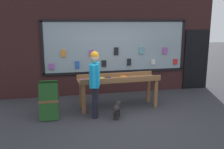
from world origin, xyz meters
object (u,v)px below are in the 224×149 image
person_browsing (95,79)px  small_dog (117,107)px  display_table_main (118,82)px  sandwich_board_sign (49,99)px

person_browsing → small_dog: person_browsing is taller
display_table_main → small_dog: 0.94m
display_table_main → small_dog: bearing=-106.2°
display_table_main → small_dog: display_table_main is taller
display_table_main → person_browsing: person_browsing is taller
person_browsing → sandwich_board_sign: bearing=86.9°
person_browsing → small_dog: (0.52, -0.17, -0.71)m
display_table_main → sandwich_board_sign: display_table_main is taller
small_dog → sandwich_board_sign: size_ratio=0.59×
person_browsing → small_dog: 0.90m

